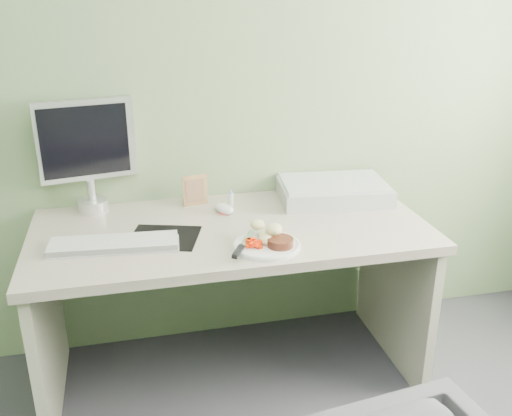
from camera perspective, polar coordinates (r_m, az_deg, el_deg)
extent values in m
plane|color=#69825B|center=(2.52, -4.40, 14.64)|extent=(3.50, 0.00, 3.50)
cube|color=#AFA193|center=(2.33, -2.50, -2.29)|extent=(1.60, 0.75, 0.04)
cube|color=#B6B19B|center=(2.50, -20.10, -11.44)|extent=(0.04, 0.70, 0.69)
cube|color=#B6B19B|center=(2.72, 13.68, -7.78)|extent=(0.04, 0.70, 0.69)
cylinder|color=white|center=(2.14, 1.09, -3.79)|extent=(0.25, 0.25, 0.01)
cylinder|color=black|center=(2.11, 2.44, -3.44)|extent=(0.12, 0.12, 0.03)
ellipsoid|color=tan|center=(2.17, 1.43, -2.31)|extent=(0.14, 0.12, 0.06)
cube|color=#FF2D05|center=(2.11, -0.34, -3.43)|extent=(0.06, 0.06, 0.04)
cube|color=silver|center=(2.16, -0.87, -3.05)|extent=(0.08, 0.13, 0.01)
cube|color=black|center=(2.05, -1.80, -4.37)|extent=(0.06, 0.09, 0.02)
cube|color=black|center=(2.25, -9.19, -2.91)|extent=(0.32, 0.30, 0.00)
cube|color=white|center=(2.20, -14.03, -3.46)|extent=(0.48, 0.18, 0.02)
ellipsoid|color=white|center=(2.45, -3.18, -0.07)|extent=(0.10, 0.12, 0.04)
cube|color=#A47C4C|center=(2.53, -6.11, 1.79)|extent=(0.11, 0.03, 0.14)
cylinder|color=white|center=(2.53, -2.53, 0.86)|extent=(0.03, 0.03, 0.06)
cone|color=#7F9BCC|center=(2.52, -2.54, 1.66)|extent=(0.02, 0.02, 0.02)
cube|color=#A3A6AA|center=(2.62, 7.73, 1.65)|extent=(0.52, 0.37, 0.08)
cylinder|color=silver|center=(2.56, -15.98, 0.23)|extent=(0.12, 0.12, 0.05)
cylinder|color=silver|center=(2.53, -16.14, 1.73)|extent=(0.03, 0.03, 0.09)
cube|color=silver|center=(2.49, -16.63, 6.53)|extent=(0.40, 0.11, 0.34)
cube|color=black|center=(2.48, -16.65, 6.41)|extent=(0.35, 0.07, 0.29)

